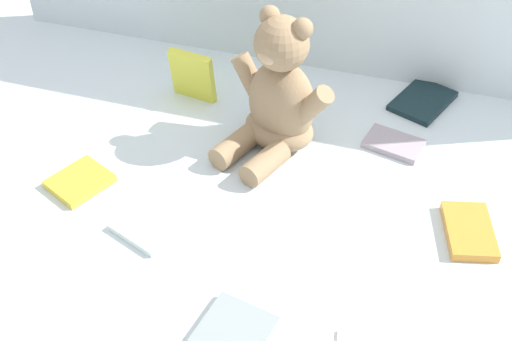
{
  "coord_description": "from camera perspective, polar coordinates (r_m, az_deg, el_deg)",
  "views": [
    {
      "loc": [
        0.23,
        -0.86,
        0.82
      ],
      "look_at": [
        -0.01,
        -0.1,
        0.1
      ],
      "focal_mm": 45.67,
      "sensor_mm": 36.0,
      "label": 1
    }
  ],
  "objects": [
    {
      "name": "ground_plane",
      "position": [
        1.2,
        1.68,
        -0.53
      ],
      "size": [
        3.2,
        3.2,
        0.0
      ],
      "primitive_type": "plane",
      "color": "silver"
    },
    {
      "name": "teddy_bear",
      "position": [
        1.22,
        1.98,
        6.27
      ],
      "size": [
        0.22,
        0.23,
        0.27
      ],
      "rotation": [
        0.0,
        0.0,
        -0.38
      ],
      "color": "#9E7F5B",
      "rests_on": "ground_plane"
    },
    {
      "name": "book_case_0",
      "position": [
        1.37,
        -5.57,
        8.25
      ],
      "size": [
        0.1,
        0.04,
        0.11
      ],
      "primitive_type": "cube",
      "rotation": [
        0.12,
        0.0,
        -0.16
      ],
      "color": "yellow",
      "rests_on": "ground_plane"
    },
    {
      "name": "book_case_3",
      "position": [
        1.15,
        18.16,
        -5.06
      ],
      "size": [
        0.1,
        0.14,
        0.02
      ],
      "primitive_type": "cube",
      "rotation": [
        0.0,
        0.0,
        3.38
      ],
      "color": "orange",
      "rests_on": "ground_plane"
    },
    {
      "name": "book_case_4",
      "position": [
        1.23,
        -15.17,
        -0.93
      ],
      "size": [
        0.12,
        0.13,
        0.01
      ],
      "primitive_type": "cube",
      "rotation": [
        0.0,
        0.0,
        2.71
      ],
      "color": "yellow",
      "rests_on": "ground_plane"
    },
    {
      "name": "book_case_6",
      "position": [
        1.29,
        11.97,
        2.31
      ],
      "size": [
        0.12,
        0.09,
        0.01
      ],
      "primitive_type": "cube",
      "rotation": [
        0.0,
        0.0,
        4.49
      ],
      "color": "#A2949E",
      "rests_on": "ground_plane"
    },
    {
      "name": "book_case_8",
      "position": [
        1.12,
        -9.78,
        -5.12
      ],
      "size": [
        0.12,
        0.1,
        0.01
      ],
      "primitive_type": "cube",
      "rotation": [
        0.0,
        0.0,
        4.35
      ],
      "color": "white",
      "rests_on": "ground_plane"
    },
    {
      "name": "book_case_10",
      "position": [
        1.42,
        14.39,
        5.93
      ],
      "size": [
        0.14,
        0.16,
        0.01
      ],
      "primitive_type": "cube",
      "rotation": [
        0.0,
        0.0,
        2.76
      ],
      "color": "black",
      "rests_on": "ground_plane"
    },
    {
      "name": "book_case_11",
      "position": [
        0.98,
        -1.91,
        -13.87
      ],
      "size": [
        0.12,
        0.12,
        0.01
      ],
      "primitive_type": "cube",
      "rotation": [
        0.0,
        0.0,
        4.52
      ],
      "color": "#8F9C9D",
      "rests_on": "ground_plane"
    }
  ]
}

